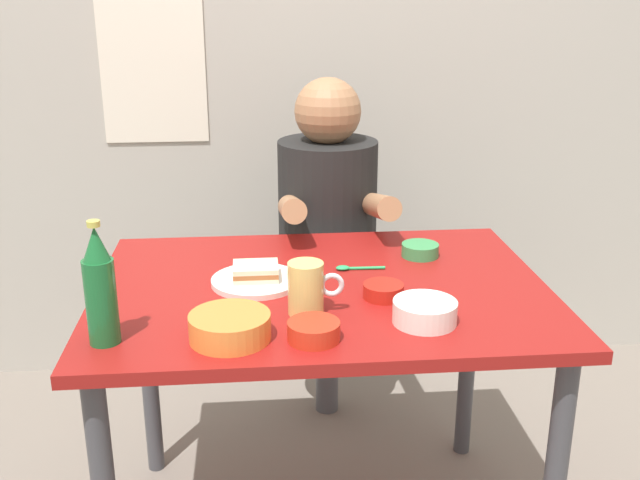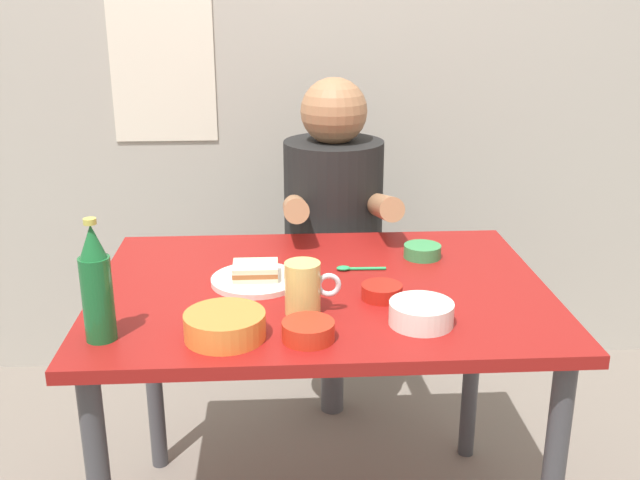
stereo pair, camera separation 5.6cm
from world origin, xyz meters
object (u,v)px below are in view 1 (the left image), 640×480
(plate_orange, at_px, (256,281))
(rice_bowl_white, at_px, (425,311))
(stool, at_px, (327,320))
(sandwich, at_px, (256,271))
(beer_mug, at_px, (307,288))
(beer_bottle, at_px, (100,289))
(dining_table, at_px, (322,320))
(person_seated, at_px, (328,204))

(plate_orange, distance_m, rice_bowl_white, 0.45)
(stool, height_order, rice_bowl_white, rice_bowl_white)
(sandwich, relative_size, rice_bowl_white, 0.79)
(stool, xyz_separation_m, beer_mug, (-0.13, -0.79, 0.45))
(stool, bearing_deg, beer_bottle, -121.61)
(dining_table, height_order, rice_bowl_white, rice_bowl_white)
(beer_bottle, height_order, rice_bowl_white, beer_bottle)
(stool, xyz_separation_m, plate_orange, (-0.24, -0.60, 0.40))
(dining_table, xyz_separation_m, plate_orange, (-0.16, 0.03, 0.10))
(plate_orange, xyz_separation_m, beer_bottle, (-0.31, -0.29, 0.11))
(person_seated, bearing_deg, beer_mug, -99.21)
(stool, relative_size, beer_bottle, 1.72)
(sandwich, bearing_deg, rice_bowl_white, -35.33)
(plate_orange, bearing_deg, beer_mug, -58.72)
(plate_orange, distance_m, beer_mug, 0.22)
(person_seated, bearing_deg, beer_bottle, -121.94)
(dining_table, bearing_deg, rice_bowl_white, -48.83)
(stool, distance_m, beer_bottle, 1.17)
(stool, xyz_separation_m, sandwich, (-0.24, -0.60, 0.42))
(stool, bearing_deg, plate_orange, -111.52)
(sandwich, xyz_separation_m, rice_bowl_white, (0.36, -0.26, -0.00))
(dining_table, distance_m, beer_mug, 0.23)
(dining_table, relative_size, rice_bowl_white, 7.86)
(beer_mug, height_order, beer_bottle, beer_bottle)
(stool, bearing_deg, sandwich, -111.52)
(dining_table, relative_size, beer_bottle, 4.20)
(stool, distance_m, plate_orange, 0.76)
(dining_table, bearing_deg, plate_orange, 170.90)
(person_seated, relative_size, beer_bottle, 2.75)
(dining_table, relative_size, beer_mug, 8.73)
(person_seated, xyz_separation_m, sandwich, (-0.24, -0.59, 0.01))
(beer_mug, relative_size, beer_bottle, 0.48)
(person_seated, height_order, beer_mug, person_seated)
(sandwich, relative_size, beer_bottle, 0.42)
(stool, distance_m, rice_bowl_white, 0.97)
(plate_orange, bearing_deg, stool, 68.48)
(stool, bearing_deg, person_seated, -90.00)
(beer_mug, xyz_separation_m, rice_bowl_white, (0.25, -0.07, -0.03))
(stool, height_order, plate_orange, plate_orange)
(rice_bowl_white, bearing_deg, beer_mug, 163.87)
(plate_orange, bearing_deg, sandwich, 7.13)
(plate_orange, relative_size, rice_bowl_white, 1.57)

